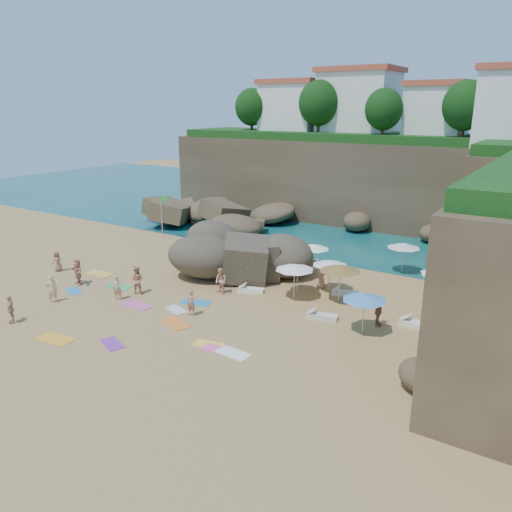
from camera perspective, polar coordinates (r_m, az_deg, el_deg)
The scene contains 50 objects.
ground at distance 31.75m, azimuth -5.99°, elevation -4.21°, with size 120.00×120.00×0.00m, color tan.
seawater at distance 57.36m, azimuth 13.02°, elevation 4.98°, with size 120.00×120.00×0.00m, color #0C4751.
cliff_back at distance 51.37m, azimuth 13.49°, elevation 8.14°, with size 44.00×8.00×8.00m, color brown.
rock_promontory at distance 50.33m, azimuth -4.50°, elevation 3.73°, with size 12.00×7.00×2.00m, color brown, non-canonical shape.
clifftop_buildings at distance 51.30m, azimuth 15.42°, elevation 16.12°, with size 28.48×9.48×7.00m.
clifftop_trees at distance 44.77m, azimuth 15.16°, elevation 16.15°, with size 35.60×23.82×4.40m.
marina_masts at distance 64.18m, azimuth -0.92°, elevation 9.34°, with size 3.10×0.10×6.00m.
rock_outcrop at distance 35.82m, azimuth -2.43°, elevation -1.66°, with size 7.54×5.66×3.02m, color brown, non-canonical shape.
flag_pole at distance 44.20m, azimuth -10.64°, elevation 5.08°, with size 0.78×0.22×4.04m.
parasol_0 at distance 33.42m, azimuth -1.84°, elevation 0.97°, with size 2.56×2.56×2.42m.
parasol_1 at distance 36.29m, azimuth 16.52°, elevation 1.17°, with size 2.29×2.29×2.17m.
parasol_2 at distance 34.98m, azimuth 6.60°, elevation 1.09°, with size 2.22×2.22×2.10m.
parasol_3 at distance 30.85m, azimuth 23.08°, elevation -2.12°, with size 2.36×2.36×2.23m.
parasol_5 at distance 36.09m, azimuth 4.37°, elevation 1.52°, with size 2.14×2.14×2.02m.
parasol_6 at distance 29.85m, azimuth 9.59°, elevation -1.36°, with size 2.48×2.48×2.35m.
parasol_7 at distance 30.40m, azimuth 20.70°, elevation -1.66°, with size 2.62×2.62×2.48m.
parasol_8 at distance 31.48m, azimuth 8.47°, elevation -0.76°, with size 2.23×2.23×2.11m.
parasol_9 at distance 31.06m, azimuth 4.78°, elevation -1.23°, with size 2.02×2.02×1.91m.
parasol_10 at distance 26.05m, azimuth 12.30°, elevation -4.61°, with size 2.31×2.31×2.18m.
parasol_11 at distance 30.08m, azimuth 4.43°, elevation -1.26°, with size 2.35×2.35×2.22m.
lounger_0 at distance 31.65m, azimuth 10.15°, elevation -4.21°, with size 1.67×0.56×0.26m, color white.
lounger_1 at distance 36.91m, azimuth 7.38°, elevation -1.03°, with size 1.56×0.52×0.24m, color white.
lounger_2 at distance 33.17m, azimuth 21.23°, elevation -4.10°, with size 1.94×0.65×0.30m, color silver.
lounger_3 at distance 31.70m, azimuth -0.58°, elevation -3.90°, with size 1.64×0.55×0.25m, color white.
lounger_4 at distance 28.17m, azimuth 18.02°, elevation -7.47°, with size 1.92×0.64×0.30m, color white.
lounger_5 at distance 28.10m, azimuth 7.57°, elevation -6.85°, with size 1.72×0.57×0.27m, color silver.
towel_0 at distance 33.89m, azimuth -20.12°, elevation -3.79°, with size 1.47×0.74×0.03m, color #2781D0.
towel_1 at distance 30.47m, azimuth -13.42°, elevation -5.49°, with size 1.88×0.94×0.03m, color #DF5698.
towel_2 at distance 27.54m, azimuth -21.95°, elevation -8.78°, with size 1.91×0.96×0.03m, color #FFA628.
towel_3 at distance 33.81m, azimuth -15.40°, elevation -3.39°, with size 1.71×0.85×0.03m, color #31AD5C.
towel_4 at distance 36.76m, azimuth -17.44°, elevation -1.93°, with size 1.94×0.97×0.03m, color gold.
towel_5 at distance 29.41m, azimuth -9.11°, elevation -6.07°, with size 1.48×0.74×0.03m, color silver.
towel_6 at distance 26.12m, azimuth -16.11°, elevation -9.61°, with size 1.54×0.77×0.03m, color purple.
towel_8 at distance 30.24m, azimuth -6.88°, elevation -5.31°, with size 1.76×0.88×0.03m, color #2381BA.
towel_9 at distance 24.64m, azimuth -4.30°, elevation -10.61°, with size 1.62×0.81×0.03m, color pink.
towel_10 at distance 27.64m, azimuth -9.18°, elevation -7.60°, with size 1.86×0.93×0.03m, color orange.
towel_12 at distance 25.14m, azimuth -5.46°, elevation -10.04°, with size 1.55×0.77×0.03m, color yellow.
towel_13 at distance 24.25m, azimuth -2.63°, elevation -11.04°, with size 1.70×0.85×0.03m, color white.
person_stand_0 at distance 31.36m, azimuth -15.56°, elevation -3.52°, with size 0.57×0.37×1.55m, color tan.
person_stand_1 at distance 32.09m, azimuth -13.46°, elevation -2.68°, with size 0.87×0.67×1.78m, color tan.
person_stand_2 at distance 39.28m, azimuth -2.09°, elevation 1.19°, with size 1.00×0.41×1.55m, color #EDAA86.
person_stand_3 at distance 27.52m, azimuth 13.82°, elevation -6.16°, with size 0.97×0.41×1.66m, color #AA6755.
person_stand_4 at distance 32.41m, azimuth 7.45°, elevation -2.19°, with size 0.85×0.46×1.73m, color tan.
person_stand_5 at distance 36.62m, azimuth -0.63°, elevation 0.27°, with size 1.69×0.49×1.82m, color #A37151.
person_stand_6 at distance 32.25m, azimuth -22.30°, elevation -3.48°, with size 0.62×0.41×1.70m, color #E9BC84.
person_lie_1 at distance 30.40m, azimuth -26.09°, elevation -6.53°, with size 0.90×1.53×0.37m, color #D9AD7B.
person_lie_2 at distance 38.29m, azimuth -21.65°, elevation -1.35°, with size 0.69×1.42×0.38m, color #9D614E.
person_lie_3 at distance 35.00m, azimuth -19.61°, elevation -2.72°, with size 1.56×1.68×0.45m, color tan.
person_lie_4 at distance 28.46m, azimuth -7.36°, elevation -6.43°, with size 0.54×1.48×0.35m, color #B27959.
person_lie_5 at distance 31.42m, azimuth -4.02°, elevation -3.79°, with size 0.79×1.63×0.62m, color #E4A181.
Camera 1 is at (18.67, -23.04, 11.34)m, focal length 35.00 mm.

